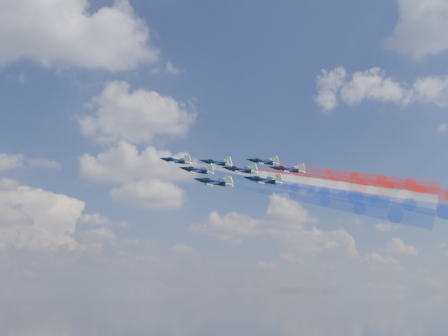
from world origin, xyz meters
name	(u,v)px	position (x,y,z in m)	size (l,w,h in m)	color
jet_lead	(176,161)	(-13.28, 21.97, 166.95)	(9.44, 11.80, 3.15)	black
trail_lead	(264,175)	(8.07, 3.85, 159.98)	(3.93, 47.30, 3.93)	white
jet_inner_left	(197,170)	(-9.81, 9.89, 161.46)	(9.44, 11.80, 3.15)	black
trail_inner_left	(294,187)	(11.55, -8.22, 154.49)	(3.93, 47.30, 3.93)	#1736C4
jet_inner_right	(217,163)	(-0.77, 20.29, 166.89)	(9.44, 11.80, 3.15)	black
trail_inner_right	(306,177)	(20.59, 2.17, 159.91)	(3.93, 47.30, 3.93)	red
jet_outer_left	(214,182)	(-8.98, -3.99, 155.25)	(9.44, 11.80, 3.15)	black
trail_outer_left	(325,202)	(12.38, -22.11, 148.28)	(3.93, 47.30, 3.93)	#1736C4
jet_center_third	(241,170)	(2.36, 7.28, 161.88)	(9.44, 11.80, 3.15)	black
trail_center_third	(341,187)	(23.72, -10.83, 154.91)	(3.93, 47.30, 3.93)	white
jet_outer_right	(263,162)	(14.69, 19.67, 168.35)	(9.44, 11.80, 3.15)	black
trail_outer_right	(354,176)	(36.05, 1.55, 161.37)	(3.93, 47.30, 3.93)	red
jet_rear_left	(264,180)	(4.97, -3.57, 156.77)	(9.44, 11.80, 3.15)	black
trail_rear_left	(375,199)	(26.33, -21.69, 149.80)	(3.93, 47.30, 3.93)	#1736C4
jet_rear_right	(288,170)	(17.37, 7.37, 163.13)	(9.44, 11.80, 3.15)	black
trail_rear_right	(389,186)	(38.72, -10.75, 156.16)	(3.93, 47.30, 3.93)	red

